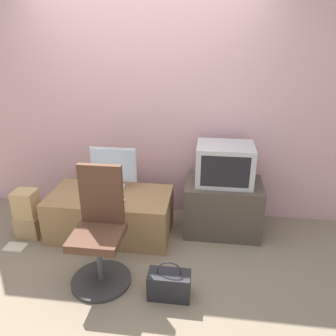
# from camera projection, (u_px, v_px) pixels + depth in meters

# --- Properties ---
(ground_plane) EXTENTS (12.00, 12.00, 0.00)m
(ground_plane) POSITION_uv_depth(u_px,v_px,m) (121.00, 282.00, 2.84)
(ground_plane) COLOR #7F705B
(wall_back) EXTENTS (4.40, 0.05, 2.60)m
(wall_back) POSITION_uv_depth(u_px,v_px,m) (146.00, 103.00, 3.56)
(wall_back) COLOR #CC9EA3
(wall_back) RESTS_ON ground_plane
(desk) EXTENTS (1.26, 0.65, 0.46)m
(desk) POSITION_uv_depth(u_px,v_px,m) (111.00, 214.00, 3.46)
(desk) COLOR #937047
(desk) RESTS_ON ground_plane
(side_stand) EXTENTS (0.79, 0.53, 0.56)m
(side_stand) POSITION_uv_depth(u_px,v_px,m) (222.00, 207.00, 3.50)
(side_stand) COLOR #4C4238
(side_stand) RESTS_ON ground_plane
(main_monitor) EXTENTS (0.49, 0.22, 0.45)m
(main_monitor) POSITION_uv_depth(u_px,v_px,m) (114.00, 168.00, 3.44)
(main_monitor) COLOR silver
(main_monitor) RESTS_ON desk
(keyboard) EXTENTS (0.30, 0.11, 0.01)m
(keyboard) POSITION_uv_depth(u_px,v_px,m) (104.00, 200.00, 3.26)
(keyboard) COLOR silver
(keyboard) RESTS_ON desk
(mouse) EXTENTS (0.05, 0.04, 0.03)m
(mouse) POSITION_uv_depth(u_px,v_px,m) (123.00, 200.00, 3.23)
(mouse) COLOR silver
(mouse) RESTS_ON desk
(crt_tv) EXTENTS (0.57, 0.44, 0.41)m
(crt_tv) POSITION_uv_depth(u_px,v_px,m) (225.00, 164.00, 3.33)
(crt_tv) COLOR #B7B7BC
(crt_tv) RESTS_ON side_stand
(office_chair) EXTENTS (0.52, 0.52, 1.02)m
(office_chair) POSITION_uv_depth(u_px,v_px,m) (100.00, 236.00, 2.73)
(office_chair) COLOR #333333
(office_chair) RESTS_ON ground_plane
(cardboard_box_lower) EXTENTS (0.24, 0.21, 0.24)m
(cardboard_box_lower) POSITION_uv_depth(u_px,v_px,m) (30.00, 225.00, 3.45)
(cardboard_box_lower) COLOR #A3845B
(cardboard_box_lower) RESTS_ON ground_plane
(cardboard_box_upper) EXTENTS (0.22, 0.19, 0.28)m
(cardboard_box_upper) POSITION_uv_depth(u_px,v_px,m) (26.00, 204.00, 3.35)
(cardboard_box_upper) COLOR tan
(cardboard_box_upper) RESTS_ON cardboard_box_lower
(handbag) EXTENTS (0.34, 0.17, 0.34)m
(handbag) POSITION_uv_depth(u_px,v_px,m) (169.00, 285.00, 2.64)
(handbag) COLOR #232328
(handbag) RESTS_ON ground_plane
(book) EXTENTS (0.21, 0.14, 0.02)m
(book) POSITION_uv_depth(u_px,v_px,m) (15.00, 247.00, 3.28)
(book) COLOR beige
(book) RESTS_ON ground_plane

